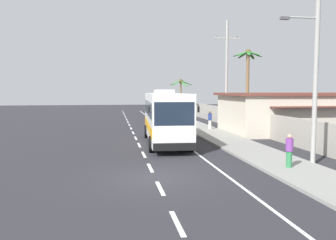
{
  "coord_description": "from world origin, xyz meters",
  "views": [
    {
      "loc": [
        -1.8,
        -14.99,
        3.84
      ],
      "look_at": [
        2.16,
        9.94,
        1.7
      ],
      "focal_mm": 37.2,
      "sensor_mm": 36.0,
      "label": 1
    }
  ],
  "objects_px": {
    "coach_bus_foreground": "(165,115)",
    "pedestrian_far_walk": "(289,150)",
    "motorcycle_beside_bus": "(173,122)",
    "palm_nearest": "(248,74)",
    "pedestrian_midwalk": "(210,120)",
    "roadside_building": "(300,113)",
    "utility_pole_mid": "(227,74)",
    "utility_pole_nearest": "(315,59)",
    "palm_second": "(181,88)"
  },
  "relations": [
    {
      "from": "utility_pole_mid",
      "to": "utility_pole_nearest",
      "type": "bearing_deg",
      "value": -91.23
    },
    {
      "from": "utility_pole_nearest",
      "to": "roadside_building",
      "type": "xyz_separation_m",
      "value": [
        6.75,
        13.1,
        -3.58
      ]
    },
    {
      "from": "motorcycle_beside_bus",
      "to": "palm_second",
      "type": "bearing_deg",
      "value": 75.63
    },
    {
      "from": "utility_pole_nearest",
      "to": "roadside_building",
      "type": "relative_size",
      "value": 0.73
    },
    {
      "from": "coach_bus_foreground",
      "to": "pedestrian_far_walk",
      "type": "bearing_deg",
      "value": -64.24
    },
    {
      "from": "pedestrian_midwalk",
      "to": "palm_second",
      "type": "bearing_deg",
      "value": 4.69
    },
    {
      "from": "motorcycle_beside_bus",
      "to": "utility_pole_nearest",
      "type": "relative_size",
      "value": 0.19
    },
    {
      "from": "utility_pole_nearest",
      "to": "palm_nearest",
      "type": "bearing_deg",
      "value": 80.35
    },
    {
      "from": "pedestrian_midwalk",
      "to": "roadside_building",
      "type": "distance_m",
      "value": 8.21
    },
    {
      "from": "motorcycle_beside_bus",
      "to": "pedestrian_far_walk",
      "type": "bearing_deg",
      "value": -82.86
    },
    {
      "from": "coach_bus_foreground",
      "to": "palm_second",
      "type": "bearing_deg",
      "value": 76.22
    },
    {
      "from": "coach_bus_foreground",
      "to": "motorcycle_beside_bus",
      "type": "height_order",
      "value": "coach_bus_foreground"
    },
    {
      "from": "utility_pole_nearest",
      "to": "utility_pole_mid",
      "type": "bearing_deg",
      "value": 88.77
    },
    {
      "from": "palm_nearest",
      "to": "utility_pole_mid",
      "type": "bearing_deg",
      "value": -164.14
    },
    {
      "from": "pedestrian_far_walk",
      "to": "palm_nearest",
      "type": "xyz_separation_m",
      "value": [
        4.38,
        16.37,
        4.41
      ]
    },
    {
      "from": "utility_pole_nearest",
      "to": "palm_nearest",
      "type": "relative_size",
      "value": 1.32
    },
    {
      "from": "coach_bus_foreground",
      "to": "palm_second",
      "type": "xyz_separation_m",
      "value": [
        5.63,
        22.93,
        2.09
      ]
    },
    {
      "from": "coach_bus_foreground",
      "to": "pedestrian_far_walk",
      "type": "distance_m",
      "value": 10.62
    },
    {
      "from": "coach_bus_foreground",
      "to": "roadside_building",
      "type": "xyz_separation_m",
      "value": [
        13.1,
        4.48,
        -0.2
      ]
    },
    {
      "from": "pedestrian_far_walk",
      "to": "utility_pole_mid",
      "type": "bearing_deg",
      "value": -92.98
    },
    {
      "from": "motorcycle_beside_bus",
      "to": "palm_second",
      "type": "relative_size",
      "value": 0.36
    },
    {
      "from": "utility_pole_nearest",
      "to": "utility_pole_mid",
      "type": "xyz_separation_m",
      "value": [
        0.32,
        14.81,
        -0.09
      ]
    },
    {
      "from": "palm_second",
      "to": "pedestrian_far_walk",
      "type": "bearing_deg",
      "value": -91.82
    },
    {
      "from": "pedestrian_midwalk",
      "to": "palm_nearest",
      "type": "bearing_deg",
      "value": -93.05
    },
    {
      "from": "motorcycle_beside_bus",
      "to": "utility_pole_mid",
      "type": "xyz_separation_m",
      "value": [
        4.46,
        -3.38,
        4.68
      ]
    },
    {
      "from": "pedestrian_far_walk",
      "to": "roadside_building",
      "type": "relative_size",
      "value": 0.11
    },
    {
      "from": "pedestrian_far_walk",
      "to": "palm_second",
      "type": "distance_m",
      "value": 32.62
    },
    {
      "from": "palm_nearest",
      "to": "utility_pole_nearest",
      "type": "bearing_deg",
      "value": -99.65
    },
    {
      "from": "roadside_building",
      "to": "utility_pole_nearest",
      "type": "bearing_deg",
      "value": -117.27
    },
    {
      "from": "utility_pole_mid",
      "to": "palm_nearest",
      "type": "xyz_separation_m",
      "value": [
        2.31,
        0.66,
        0.06
      ]
    },
    {
      "from": "pedestrian_midwalk",
      "to": "pedestrian_far_walk",
      "type": "bearing_deg",
      "value": -177.54
    },
    {
      "from": "coach_bus_foreground",
      "to": "utility_pole_mid",
      "type": "xyz_separation_m",
      "value": [
        6.66,
        6.19,
        3.3
      ]
    },
    {
      "from": "coach_bus_foreground",
      "to": "palm_second",
      "type": "distance_m",
      "value": 23.7
    },
    {
      "from": "palm_second",
      "to": "motorcycle_beside_bus",
      "type": "bearing_deg",
      "value": -104.37
    },
    {
      "from": "utility_pole_nearest",
      "to": "palm_nearest",
      "type": "xyz_separation_m",
      "value": [
        2.63,
        15.46,
        -0.03
      ]
    },
    {
      "from": "motorcycle_beside_bus",
      "to": "utility_pole_mid",
      "type": "relative_size",
      "value": 0.19
    },
    {
      "from": "palm_nearest",
      "to": "palm_second",
      "type": "height_order",
      "value": "palm_nearest"
    },
    {
      "from": "pedestrian_midwalk",
      "to": "pedestrian_far_walk",
      "type": "distance_m",
      "value": 16.91
    },
    {
      "from": "pedestrian_midwalk",
      "to": "utility_pole_nearest",
      "type": "xyz_separation_m",
      "value": [
        0.9,
        -15.98,
        4.37
      ]
    },
    {
      "from": "motorcycle_beside_bus",
      "to": "roadside_building",
      "type": "distance_m",
      "value": 12.08
    },
    {
      "from": "roadside_building",
      "to": "palm_nearest",
      "type": "bearing_deg",
      "value": 150.16
    },
    {
      "from": "palm_second",
      "to": "roadside_building",
      "type": "height_order",
      "value": "palm_second"
    },
    {
      "from": "pedestrian_midwalk",
      "to": "coach_bus_foreground",
      "type": "bearing_deg",
      "value": 148.87
    },
    {
      "from": "motorcycle_beside_bus",
      "to": "palm_nearest",
      "type": "distance_m",
      "value": 8.7
    },
    {
      "from": "roadside_building",
      "to": "motorcycle_beside_bus",
      "type": "bearing_deg",
      "value": 154.95
    },
    {
      "from": "palm_nearest",
      "to": "roadside_building",
      "type": "bearing_deg",
      "value": -29.84
    },
    {
      "from": "pedestrian_midwalk",
      "to": "palm_nearest",
      "type": "xyz_separation_m",
      "value": [
        3.53,
        -0.52,
        4.34
      ]
    },
    {
      "from": "coach_bus_foreground",
      "to": "roadside_building",
      "type": "bearing_deg",
      "value": 18.89
    },
    {
      "from": "pedestrian_midwalk",
      "to": "pedestrian_far_walk",
      "type": "height_order",
      "value": "pedestrian_midwalk"
    },
    {
      "from": "coach_bus_foreground",
      "to": "pedestrian_midwalk",
      "type": "relative_size",
      "value": 6.26
    }
  ]
}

